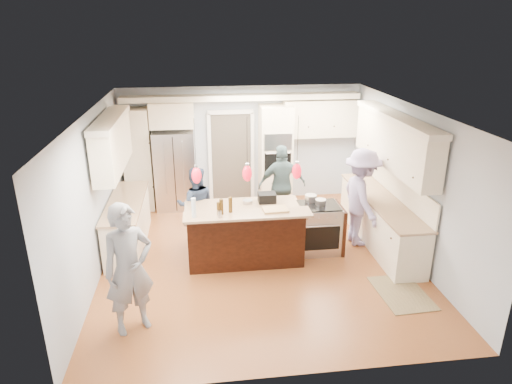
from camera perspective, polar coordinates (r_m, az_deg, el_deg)
The scene contains 23 objects.
ground_plane at distance 8.45m, azimuth 0.31°, elevation -8.16°, with size 6.00×6.00×0.00m, color #AC642F.
room_shell at distance 7.74m, azimuth 0.33°, elevation 3.73°, with size 5.54×6.04×2.72m.
refrigerator at distance 10.48m, azimuth -10.06°, elevation 2.73°, with size 0.90×0.70×1.80m, color #B7B7BC.
oven_column at distance 10.56m, azimuth 2.44°, elevation 4.59°, with size 0.72×0.69×2.30m.
back_upper_cabinets at distance 10.38m, azimuth -5.83°, elevation 7.18°, with size 5.30×0.61×2.54m.
right_counter_run at distance 8.90m, azimuth 15.86°, elevation 0.02°, with size 0.64×3.10×2.51m.
left_cabinets at distance 8.80m, azimuth -16.39°, elevation -0.26°, with size 0.64×2.30×2.51m.
kitchen_island at distance 8.26m, azimuth -1.46°, elevation -5.06°, with size 2.10×1.46×1.12m.
island_range at distance 8.58m, azimuth 7.91°, elevation -4.46°, with size 0.82×0.71×0.92m.
pendant_lights at distance 7.23m, azimuth -1.10°, elevation 2.38°, with size 1.75×0.15×1.03m.
person_bar_end at distance 6.44m, azimuth -15.61°, elevation -9.29°, with size 0.69×0.45×1.88m, color gray.
person_far_left at distance 8.83m, azimuth -7.51°, elevation -1.61°, with size 0.73×0.57×1.50m, color #2D3C58.
person_far_right at distance 9.50m, azimuth 3.27°, elevation 0.84°, with size 1.00×0.42×1.71m, color #466063.
person_range_side at distance 8.81m, azimuth 13.00°, elevation -0.69°, with size 1.22×0.70×1.89m, color #9B8CBD.
floor_rug at distance 7.78m, azimuth 17.76°, elevation -11.94°, with size 0.74×1.08×0.01m, color #978052.
water_bottle at distance 7.31m, azimuth -7.79°, elevation -1.97°, with size 0.08×0.08×0.32m, color silver.
beer_bottle_a at distance 7.39m, azimuth -4.35°, elevation -1.84°, with size 0.06×0.06×0.26m, color #422A0B.
beer_bottle_b at distance 7.38m, azimuth -4.72°, elevation -2.08°, with size 0.05×0.05×0.22m, color #422A0B.
beer_bottle_c at distance 7.46m, azimuth -3.21°, elevation -1.61°, with size 0.07×0.07×0.26m, color #422A0B.
drink_can at distance 7.29m, azimuth -4.58°, elevation -2.78°, with size 0.06×0.06×0.12m, color #B7B7BC.
cutting_board at distance 7.57m, azimuth 2.43°, elevation -2.19°, with size 0.41×0.29×0.03m, color tan.
pot_large at distance 8.51m, azimuth 6.87°, elevation -0.76°, with size 0.22×0.22×0.13m, color #B7B7BC.
pot_small at distance 8.40m, azimuth 8.06°, elevation -1.23°, with size 0.20×0.20×0.10m, color #B7B7BC.
Camera 1 is at (-0.99, -7.33, 4.07)m, focal length 32.00 mm.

